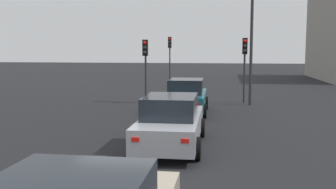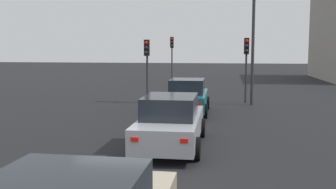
# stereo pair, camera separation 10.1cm
# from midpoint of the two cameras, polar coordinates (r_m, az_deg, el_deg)

# --- Properties ---
(ground_plane) EXTENTS (160.00, 160.00, 0.20)m
(ground_plane) POSITION_cam_midpoint_polar(r_m,az_deg,el_deg) (9.20, -3.27, -12.81)
(ground_plane) COLOR black
(car_teal_lead) EXTENTS (4.39, 2.05, 1.62)m
(car_teal_lead) POSITION_cam_midpoint_polar(r_m,az_deg,el_deg) (18.16, 3.04, -0.35)
(car_teal_lead) COLOR #19606B
(car_teal_lead) RESTS_ON ground_plane
(car_silver_second) EXTENTS (4.67, 2.03, 1.59)m
(car_silver_second) POSITION_cam_midpoint_polar(r_m,az_deg,el_deg) (11.85, 0.68, -4.08)
(car_silver_second) COLOR #A8AAB2
(car_silver_second) RESTS_ON ground_plane
(traffic_light_near_left) EXTENTS (0.32, 0.29, 3.62)m
(traffic_light_near_left) POSITION_cam_midpoint_polar(r_m,az_deg,el_deg) (22.04, 11.56, 5.54)
(traffic_light_near_left) COLOR #2D2D30
(traffic_light_near_left) RESTS_ON ground_plane
(traffic_light_near_right) EXTENTS (0.32, 0.29, 4.03)m
(traffic_light_near_right) POSITION_cam_midpoint_polar(r_m,az_deg,el_deg) (32.31, 0.66, 6.46)
(traffic_light_near_right) COLOR #2D2D30
(traffic_light_near_right) RESTS_ON ground_plane
(traffic_light_far_left) EXTENTS (0.32, 0.30, 3.53)m
(traffic_light_far_left) POSITION_cam_midpoint_polar(r_m,az_deg,el_deg) (21.79, -3.00, 5.48)
(traffic_light_far_left) COLOR #2D2D30
(traffic_light_far_left) RESTS_ON ground_plane
(street_lamp_kerbside) EXTENTS (0.56, 0.36, 9.10)m
(street_lamp_kerbside) POSITION_cam_midpoint_polar(r_m,az_deg,el_deg) (21.35, 12.63, 12.52)
(street_lamp_kerbside) COLOR #2D2D30
(street_lamp_kerbside) RESTS_ON ground_plane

